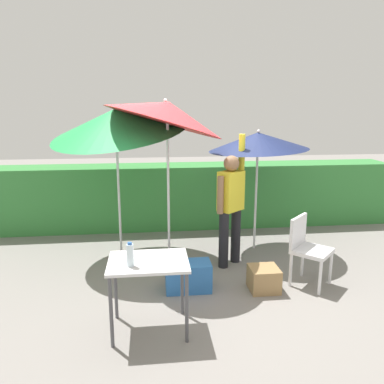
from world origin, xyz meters
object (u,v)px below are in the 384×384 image
Objects in this scene: umbrella_yellow at (118,121)px; person_vendor at (231,202)px; bottle_water at (130,255)px; umbrella_rainbow at (258,141)px; crate_cardboard at (264,279)px; umbrella_orange at (166,113)px; folding_table at (149,269)px; chair_plastic at (307,246)px; cooler_box at (188,276)px.

umbrella_yellow is 2.00m from person_vendor.
umbrella_yellow reaches higher than bottle_water.
umbrella_rainbow is at bearing 1.69° from umbrella_yellow.
crate_cardboard is at bearing -36.36° from umbrella_yellow.
umbrella_yellow is (-0.68, 0.40, -0.12)m from umbrella_orange.
chair_plastic is at bearing 22.25° from folding_table.
umbrella_orange is (-1.42, -0.46, 0.44)m from umbrella_rainbow.
chair_plastic is (2.42, -1.23, -1.55)m from umbrella_yellow.
umbrella_rainbow reaches higher than bottle_water.
chair_plastic is at bearing 0.20° from cooler_box.
cooler_box reaches higher than crate_cardboard.
crate_cardboard is at bearing -100.81° from umbrella_rainbow.
bottle_water is (-0.65, -0.93, 0.70)m from cooler_box.
umbrella_yellow is 4.47× the size of cooler_box.
umbrella_rainbow is 2.13m from umbrella_yellow.
crate_cardboard is at bearing -6.75° from cooler_box.
cooler_box is at bearing 54.95° from bottle_water.
bottle_water is (-1.87, -2.23, -0.86)m from umbrella_rainbow.
umbrella_orange is 1.03× the size of umbrella_yellow.
umbrella_orange reaches higher than umbrella_rainbow.
chair_plastic is 1.11× the size of folding_table.
umbrella_orange is 1.53m from person_vendor.
umbrella_orange is at bearing 80.38° from folding_table.
umbrella_rainbow is at bearing 47.21° from person_vendor.
cooler_box is at bearing -133.26° from person_vendor.
umbrella_orange reaches higher than bottle_water.
chair_plastic is 2.47× the size of crate_cardboard.
bottle_water is at bearing -146.04° from folding_table.
umbrella_yellow is 2.84× the size of chair_plastic.
folding_table is at bearing -120.63° from cooler_box.
person_vendor is at bearing -18.14° from umbrella_yellow.
umbrella_yellow is at bearing 96.12° from bottle_water.
umbrella_rainbow reaches higher than folding_table.
umbrella_rainbow is at bearing 18.08° from umbrella_orange.
folding_table is (-1.43, -0.71, 0.52)m from crate_cardboard.
umbrella_orange is at bearing 140.47° from crate_cardboard.
folding_table is at bearing -153.66° from crate_cardboard.
person_vendor is (0.88, -0.11, -1.24)m from umbrella_orange.
bottle_water is (-1.60, -0.82, 0.73)m from crate_cardboard.
crate_cardboard is at bearing -72.47° from person_vendor.
umbrella_rainbow is 3.03m from bottle_water.
umbrella_rainbow is at bearing 103.81° from chair_plastic.
cooler_box is (-1.21, -1.30, -1.55)m from umbrella_rainbow.
umbrella_orange is at bearing 154.43° from chair_plastic.
folding_table is at bearing -128.72° from umbrella_rainbow.
person_vendor is at bearing -132.79° from umbrella_rainbow.
umbrella_yellow is 3.12m from chair_plastic.
umbrella_rainbow is at bearing 51.28° from folding_table.
bottle_water is (-2.18, -0.94, 0.37)m from chair_plastic.
folding_table is at bearing -78.92° from umbrella_yellow.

